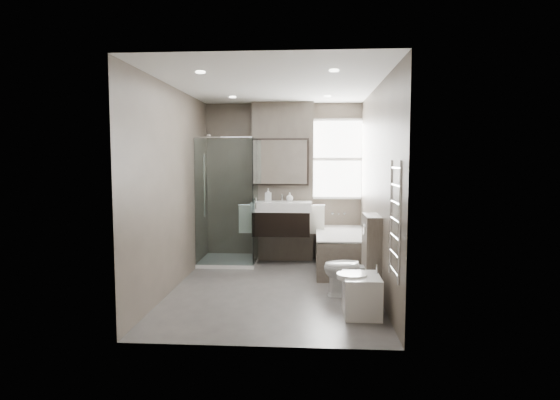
# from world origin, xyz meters

# --- Properties ---
(room) EXTENTS (2.70, 3.90, 2.70)m
(room) POSITION_xyz_m (0.00, 0.00, 1.30)
(room) COLOR #4E4A47
(room) RESTS_ON ground
(vanity_pier) EXTENTS (1.00, 0.25, 2.60)m
(vanity_pier) POSITION_xyz_m (0.00, 1.77, 1.30)
(vanity_pier) COLOR #564E44
(vanity_pier) RESTS_ON ground
(vanity) EXTENTS (0.95, 0.47, 0.66)m
(vanity) POSITION_xyz_m (0.00, 1.43, 0.74)
(vanity) COLOR black
(vanity) RESTS_ON vanity_pier
(mirror_cabinet) EXTENTS (0.86, 0.08, 0.76)m
(mirror_cabinet) POSITION_xyz_m (0.00, 1.61, 1.63)
(mirror_cabinet) COLOR black
(mirror_cabinet) RESTS_ON vanity_pier
(towel_left) EXTENTS (0.24, 0.06, 0.44)m
(towel_left) POSITION_xyz_m (-0.56, 1.40, 0.72)
(towel_left) COLOR white
(towel_left) RESTS_ON vanity_pier
(towel_right) EXTENTS (0.24, 0.06, 0.44)m
(towel_right) POSITION_xyz_m (0.56, 1.40, 0.72)
(towel_right) COLOR white
(towel_right) RESTS_ON vanity_pier
(shower_enclosure) EXTENTS (0.90, 0.90, 2.00)m
(shower_enclosure) POSITION_xyz_m (-0.75, 1.35, 0.49)
(shower_enclosure) COLOR white
(shower_enclosure) RESTS_ON ground
(bathtub) EXTENTS (0.75, 1.60, 0.57)m
(bathtub) POSITION_xyz_m (0.92, 1.10, 0.32)
(bathtub) COLOR #564E44
(bathtub) RESTS_ON ground
(window) EXTENTS (0.98, 0.06, 1.33)m
(window) POSITION_xyz_m (0.90, 1.88, 1.68)
(window) COLOR white
(window) RESTS_ON room
(toilet) EXTENTS (0.71, 0.44, 0.70)m
(toilet) POSITION_xyz_m (0.97, -0.29, 0.35)
(toilet) COLOR white
(toilet) RESTS_ON ground
(cistern_box) EXTENTS (0.19, 0.55, 1.00)m
(cistern_box) POSITION_xyz_m (1.21, -0.25, 0.50)
(cistern_box) COLOR #564E44
(cistern_box) RESTS_ON ground
(bidet) EXTENTS (0.46, 0.54, 0.56)m
(bidet) POSITION_xyz_m (1.01, -0.96, 0.23)
(bidet) COLOR white
(bidet) RESTS_ON ground
(towel_radiator) EXTENTS (0.03, 0.49, 1.10)m
(towel_radiator) POSITION_xyz_m (1.25, -1.60, 1.12)
(towel_radiator) COLOR silver
(towel_radiator) RESTS_ON room
(soap_bottle_a) EXTENTS (0.10, 0.10, 0.21)m
(soap_bottle_a) POSITION_xyz_m (-0.22, 1.46, 1.11)
(soap_bottle_a) COLOR white
(soap_bottle_a) RESTS_ON vanity
(soap_bottle_b) EXTENTS (0.11, 0.11, 0.14)m
(soap_bottle_b) POSITION_xyz_m (0.12, 1.53, 1.07)
(soap_bottle_b) COLOR white
(soap_bottle_b) RESTS_ON vanity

